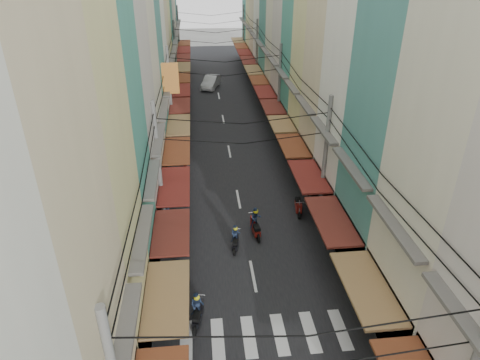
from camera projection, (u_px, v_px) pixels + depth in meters
ground at (249, 253)px, 24.45m from camera, size 160.00×160.00×0.00m
road at (225, 126)px, 41.96m from camera, size 10.00×80.00×0.02m
sidewalk_left at (158, 129)px, 41.38m from camera, size 3.00×80.00×0.06m
sidewalk_right at (290, 124)px, 42.53m from camera, size 3.00×80.00×0.06m
crosswalk at (264, 335)px, 19.19m from camera, size 7.55×2.40×0.01m
building_row_left at (125, 29)px, 33.61m from camera, size 7.80×67.67×23.70m
building_row_right at (322, 31)px, 35.09m from camera, size 7.80×68.98×22.59m
utility_poles at (227, 72)px, 34.47m from camera, size 10.20×66.13×8.20m
white_car at (211, 88)px, 53.70m from camera, size 5.61×3.45×1.85m
bicycle at (359, 259)px, 23.94m from camera, size 1.59×0.93×1.03m
moving_scooters at (239, 237)px, 24.85m from camera, size 7.69×16.77×1.93m
parked_scooters at (335, 295)px, 20.82m from camera, size 12.93×13.68×1.00m
pedestrians at (184, 215)px, 26.03m from camera, size 11.85×26.92×2.20m
market_umbrella at (385, 244)px, 21.37m from camera, size 2.48×2.48×2.61m
traffic_sign at (392, 294)px, 18.81m from camera, size 0.10×0.59×2.69m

